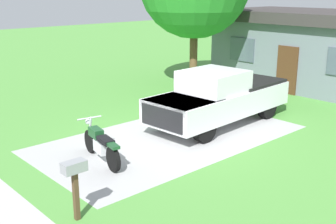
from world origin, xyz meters
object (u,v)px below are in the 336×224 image
Objects in this scene: motorcycle at (101,145)px; neighbor_house at (318,48)px; pickup_truck at (221,96)px; mailbox at (75,175)px.

motorcycle is 0.23× the size of neighbor_house.
motorcycle is 4.97m from pickup_truck.
pickup_truck is 4.54× the size of mailbox.
neighbor_house reaches higher than mailbox.
mailbox is at bearing -71.83° from pickup_truck.
motorcycle is 0.38× the size of pickup_truck.
neighbor_house is at bearing 102.17° from mailbox.
pickup_truck is at bearing -83.34° from neighbor_house.
pickup_truck reaches higher than motorcycle.
mailbox reaches higher than motorcycle.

